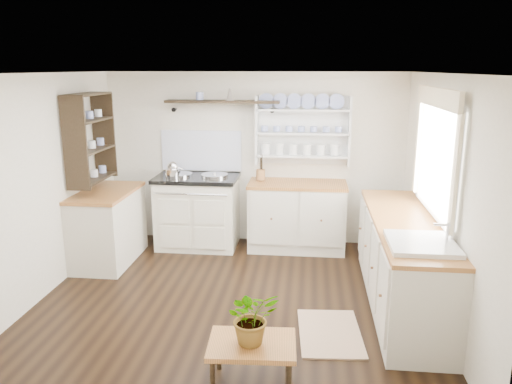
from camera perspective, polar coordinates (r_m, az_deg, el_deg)
floor at (r=5.33m, az=-2.55°, el=-12.16°), size 4.00×3.80×0.01m
wall_back at (r=6.77m, az=-0.21°, el=3.83°), size 4.00×0.02×2.30m
wall_right at (r=5.03m, az=20.44°, el=-0.68°), size 0.02×3.80×2.30m
wall_left at (r=5.59m, az=-23.38°, el=0.48°), size 0.02×3.80×2.30m
ceiling at (r=4.78m, az=-2.85°, el=13.42°), size 4.00×3.80×0.01m
window at (r=5.08m, az=19.88°, el=4.30°), size 0.08×1.55×1.22m
aga_cooker at (r=6.72m, az=-6.67°, el=-2.12°), size 1.08×0.75×0.99m
back_cabinets at (r=6.60m, az=4.69°, el=-2.65°), size 1.27×0.63×0.90m
right_cabinets at (r=5.27m, az=16.35°, el=-7.60°), size 0.62×2.43×0.90m
belfast_sink at (r=4.46m, az=18.28°, el=-7.05°), size 0.55×0.60×0.45m
left_cabinets at (r=6.42m, az=-16.54°, el=-3.69°), size 0.62×1.13×0.90m
plate_rack at (r=6.63m, az=5.38°, el=7.10°), size 1.20×0.22×0.90m
high_shelf at (r=6.61m, az=-3.84°, el=10.18°), size 1.50×0.29×0.16m
left_shelving at (r=6.24m, az=-18.43°, el=5.96°), size 0.28×0.80×1.05m
kettle at (r=6.55m, az=-9.43°, el=2.37°), size 0.19×0.19×0.24m
utensil_crock at (r=6.58m, az=0.53°, el=2.00°), size 0.12×0.12×0.14m
center_table at (r=3.92m, az=-0.45°, el=-17.36°), size 0.68×0.50×0.35m
potted_plant at (r=3.79m, az=-0.46°, el=-14.05°), size 0.48×0.45×0.42m
floor_rug at (r=4.76m, az=8.43°, el=-15.63°), size 0.61×0.89×0.02m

